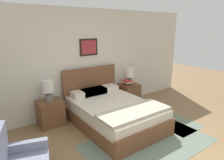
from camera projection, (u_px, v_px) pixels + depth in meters
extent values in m
cube|color=beige|center=(80.00, 62.00, 4.97)|extent=(7.30, 0.06, 2.60)
cube|color=black|center=(89.00, 47.00, 4.98)|extent=(0.49, 0.02, 0.42)
cube|color=#9E2D33|center=(89.00, 47.00, 4.97)|extent=(0.40, 0.00, 0.34)
cube|color=slate|center=(148.00, 143.00, 3.81)|extent=(2.41, 1.47, 0.01)
cube|color=slate|center=(168.00, 120.00, 4.78)|extent=(0.82, 1.44, 0.01)
cube|color=brown|center=(114.00, 119.00, 4.49)|extent=(1.50, 2.13, 0.28)
cube|color=brown|center=(148.00, 131.00, 3.63)|extent=(1.50, 0.06, 0.08)
cube|color=beige|center=(114.00, 108.00, 4.42)|extent=(1.44, 2.04, 0.25)
cube|color=brown|center=(90.00, 79.00, 5.12)|extent=(1.50, 0.06, 0.64)
cube|color=#B2A893|center=(135.00, 112.00, 3.86)|extent=(1.47, 0.60, 0.06)
cube|color=beige|center=(82.00, 94.00, 4.80)|extent=(0.52, 0.32, 0.14)
cube|color=beige|center=(107.00, 88.00, 5.21)|extent=(0.52, 0.32, 0.14)
cube|color=#9E2D33|center=(95.00, 91.00, 5.00)|extent=(0.52, 0.32, 0.14)
cube|color=#9E2D33|center=(91.00, 92.00, 4.94)|extent=(0.52, 0.32, 0.14)
cube|color=gray|center=(24.00, 146.00, 2.85)|extent=(0.65, 0.28, 0.14)
cube|color=brown|center=(51.00, 113.00, 4.46)|extent=(0.53, 0.47, 0.57)
sphere|color=#332D28|center=(54.00, 110.00, 4.23)|extent=(0.02, 0.02, 0.02)
cube|color=brown|center=(129.00, 94.00, 5.76)|extent=(0.53, 0.47, 0.57)
sphere|color=#332D28|center=(135.00, 91.00, 5.53)|extent=(0.02, 0.02, 0.02)
cylinder|color=slate|center=(49.00, 98.00, 4.36)|extent=(0.15, 0.15, 0.16)
cylinder|color=slate|center=(48.00, 93.00, 4.33)|extent=(0.02, 0.02, 0.06)
cylinder|color=silver|center=(48.00, 86.00, 4.29)|extent=(0.25, 0.25, 0.26)
cylinder|color=slate|center=(130.00, 82.00, 5.67)|extent=(0.15, 0.15, 0.16)
cylinder|color=slate|center=(130.00, 78.00, 5.64)|extent=(0.02, 0.02, 0.06)
cylinder|color=silver|center=(130.00, 72.00, 5.60)|extent=(0.25, 0.25, 0.26)
cube|color=#B7332D|center=(127.00, 85.00, 5.58)|extent=(0.22, 0.23, 0.03)
cube|color=#232328|center=(127.00, 84.00, 5.58)|extent=(0.20, 0.27, 0.03)
cube|color=#4C7551|center=(127.00, 83.00, 5.57)|extent=(0.18, 0.20, 0.03)
cube|color=beige|center=(127.00, 82.00, 5.56)|extent=(0.22, 0.29, 0.03)
cube|color=#B7332D|center=(127.00, 81.00, 5.55)|extent=(0.25, 0.28, 0.04)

